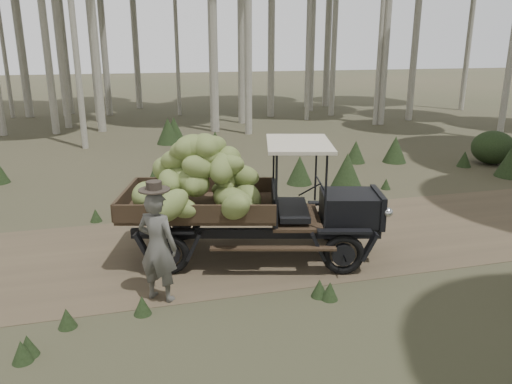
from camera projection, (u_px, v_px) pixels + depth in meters
ground at (225, 248)px, 9.84m from camera, size 120.00×120.00×0.00m
dirt_track at (225, 248)px, 9.84m from camera, size 70.00×4.00×0.01m
banana_truck at (224, 185)px, 8.98m from camera, size 5.00×2.80×2.39m
farmer at (158, 245)px, 7.62m from camera, size 0.77×0.72×1.93m
undergrowth at (438, 227)px, 9.51m from camera, size 22.06×21.96×1.40m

